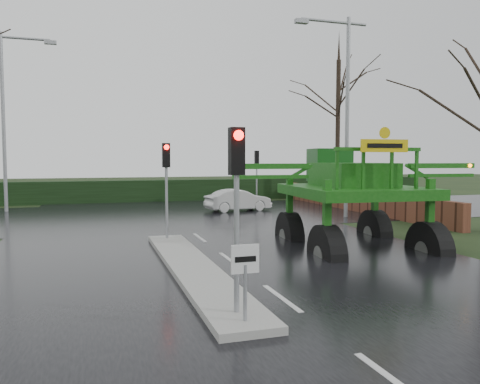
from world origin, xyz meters
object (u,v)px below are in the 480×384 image
object	(u,v)px
traffic_signal_mid	(166,170)
street_light_right	(342,99)
street_light_left_far	(9,105)
keep_left_sign	(245,270)
crop_sprayer	(324,180)
traffic_signal_near	(237,180)
white_sedan	(238,211)
traffic_signal_far	(257,165)

from	to	relation	value
traffic_signal_mid	street_light_right	world-z (taller)	street_light_right
street_light_right	street_light_left_far	world-z (taller)	same
keep_left_sign	street_light_left_far	xyz separation A→B (m)	(-6.89, 21.50, 4.93)
crop_sprayer	traffic_signal_near	bearing A→B (deg)	-126.82
street_light_right	traffic_signal_mid	bearing A→B (deg)	-154.60
traffic_signal_mid	white_sedan	size ratio (longest dim) A/B	0.94
traffic_signal_mid	street_light_right	distance (m)	11.05
street_light_right	crop_sprayer	size ratio (longest dim) A/B	1.14
traffic_signal_far	white_sedan	xyz separation A→B (m)	(-2.41, -3.64, -2.59)
traffic_signal_mid	keep_left_sign	bearing A→B (deg)	-90.00
traffic_signal_mid	traffic_signal_far	world-z (taller)	same
keep_left_sign	crop_sprayer	size ratio (longest dim) A/B	0.15
street_light_left_far	crop_sprayer	bearing A→B (deg)	-55.35
keep_left_sign	white_sedan	bearing A→B (deg)	73.20
street_light_right	street_light_left_far	bearing A→B (deg)	153.98
traffic_signal_mid	crop_sprayer	bearing A→B (deg)	-40.57
keep_left_sign	street_light_left_far	size ratio (longest dim) A/B	0.14
keep_left_sign	street_light_right	xyz separation A→B (m)	(9.49, 13.50, 4.93)
white_sedan	keep_left_sign	bearing A→B (deg)	154.97
traffic_signal_mid	street_light_right	bearing A→B (deg)	25.40
white_sedan	traffic_signal_near	bearing A→B (deg)	154.52
crop_sprayer	white_sedan	distance (m)	12.80
crop_sprayer	white_sedan	bearing A→B (deg)	89.68
traffic_signal_far	street_light_right	xyz separation A→B (m)	(1.69, -8.01, 3.40)
crop_sprayer	street_light_right	bearing A→B (deg)	62.22
traffic_signal_mid	traffic_signal_far	size ratio (longest dim) A/B	1.00
crop_sprayer	street_light_left_far	bearing A→B (deg)	129.38
traffic_signal_mid	traffic_signal_far	bearing A→B (deg)	58.07
crop_sprayer	white_sedan	world-z (taller)	crop_sprayer
keep_left_sign	crop_sprayer	distance (m)	6.95
keep_left_sign	traffic_signal_mid	size ratio (longest dim) A/B	0.38
keep_left_sign	traffic_signal_far	xyz separation A→B (m)	(7.80, 21.51, 1.53)
traffic_signal_near	traffic_signal_mid	world-z (taller)	same
traffic_signal_near	street_light_left_far	distance (m)	22.37
keep_left_sign	traffic_signal_mid	xyz separation A→B (m)	(0.00, 8.99, 1.53)
traffic_signal_mid	white_sedan	xyz separation A→B (m)	(5.39, 8.87, -2.59)
traffic_signal_mid	crop_sprayer	distance (m)	5.64
keep_left_sign	traffic_signal_mid	distance (m)	9.12
traffic_signal_near	street_light_right	xyz separation A→B (m)	(9.49, 13.01, 3.40)
traffic_signal_mid	street_light_left_far	bearing A→B (deg)	118.86
traffic_signal_mid	street_light_right	xyz separation A→B (m)	(9.49, 4.51, 3.40)
traffic_signal_far	street_light_right	size ratio (longest dim) A/B	0.35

